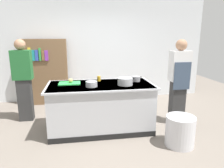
{
  "coord_description": "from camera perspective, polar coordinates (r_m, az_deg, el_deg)",
  "views": [
    {
      "loc": [
        -0.38,
        -3.7,
        1.8
      ],
      "look_at": [
        0.25,
        0.2,
        0.85
      ],
      "focal_mm": 32.84,
      "sensor_mm": 36.0,
      "label": 1
    }
  ],
  "objects": [
    {
      "name": "ground_plane",
      "position": [
        4.13,
        -3.05,
        -12.33
      ],
      "size": [
        10.0,
        10.0,
        0.0
      ],
      "primitive_type": "plane",
      "color": "slate"
    },
    {
      "name": "back_wall",
      "position": [
        5.82,
        -5.52,
        10.52
      ],
      "size": [
        6.4,
        0.12,
        3.0
      ],
      "primitive_type": "cube",
      "color": "silver",
      "rests_on": "ground_plane"
    },
    {
      "name": "counter_island",
      "position": [
        3.95,
        -3.14,
        -6.25
      ],
      "size": [
        1.98,
        0.98,
        0.9
      ],
      "color": "#B7BABF",
      "rests_on": "ground_plane"
    },
    {
      "name": "cutting_board",
      "position": [
        3.94,
        -11.72,
        0.2
      ],
      "size": [
        0.4,
        0.28,
        0.02
      ],
      "primitive_type": "cube",
      "color": "green",
      "rests_on": "counter_island"
    },
    {
      "name": "onion",
      "position": [
        3.94,
        -11.47,
        0.96
      ],
      "size": [
        0.08,
        0.08,
        0.08
      ],
      "primitive_type": "sphere",
      "color": "tan",
      "rests_on": "cutting_board"
    },
    {
      "name": "stock_pot",
      "position": [
        3.77,
        3.67,
        0.74
      ],
      "size": [
        0.34,
        0.28,
        0.13
      ],
      "color": "#B7BABF",
      "rests_on": "counter_island"
    },
    {
      "name": "sauce_pan",
      "position": [
        4.09,
        6.69,
        1.46
      ],
      "size": [
        0.23,
        0.16,
        0.1
      ],
      "color": "#99999E",
      "rests_on": "counter_island"
    },
    {
      "name": "mixing_bowl",
      "position": [
        3.66,
        -5.73,
        0.01
      ],
      "size": [
        0.21,
        0.21,
        0.1
      ],
      "primitive_type": "cylinder",
      "color": "#B7BABF",
      "rests_on": "counter_island"
    },
    {
      "name": "juice_cup",
      "position": [
        4.1,
        -3.62,
        1.53
      ],
      "size": [
        0.07,
        0.07,
        0.1
      ],
      "primitive_type": "cylinder",
      "color": "yellow",
      "rests_on": "counter_island"
    },
    {
      "name": "trash_bin",
      "position": [
        3.65,
        18.4,
        -12.31
      ],
      "size": [
        0.47,
        0.47,
        0.51
      ],
      "primitive_type": "cylinder",
      "color": "silver",
      "rests_on": "ground_plane"
    },
    {
      "name": "person_chef",
      "position": [
        4.33,
        18.1,
        1.04
      ],
      "size": [
        0.38,
        0.25,
        1.72
      ],
      "rotation": [
        0.0,
        0.0,
        1.27
      ],
      "color": "#2F2F2F",
      "rests_on": "ground_plane"
    },
    {
      "name": "person_guest",
      "position": [
        4.64,
        -23.47,
        1.37
      ],
      "size": [
        0.38,
        0.24,
        1.72
      ],
      "rotation": [
        0.0,
        0.0,
        -1.38
      ],
      "color": "#303030",
      "rests_on": "ground_plane"
    },
    {
      "name": "bookshelf",
      "position": [
        5.64,
        -17.88,
        3.22
      ],
      "size": [
        1.1,
        0.31,
        1.7
      ],
      "color": "brown",
      "rests_on": "ground_plane"
    }
  ]
}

